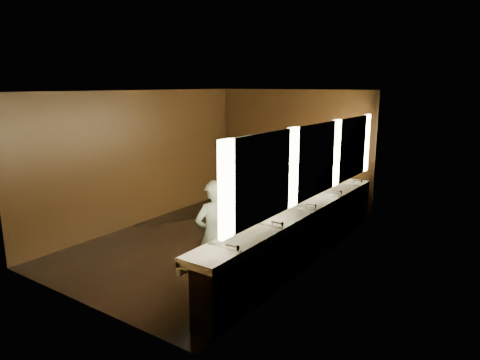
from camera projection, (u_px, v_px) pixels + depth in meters
The scene contains 10 objects.
floor at pixel (218, 239), 8.22m from camera, with size 6.00×6.00×0.00m, color black.
ceiling at pixel (216, 91), 7.61m from camera, with size 4.00×6.00×0.02m, color #2D2D2B.
wall_back at pixel (293, 148), 10.33m from camera, with size 4.00×0.02×2.80m, color black.
wall_front at pixel (75, 205), 5.50m from camera, with size 4.00×0.02×2.80m, color black.
wall_left at pixel (142, 158), 9.02m from camera, with size 0.02×6.00×2.80m, color black.
wall_right at pixel (317, 182), 6.81m from camera, with size 0.02×6.00×2.80m, color black.
sink_counter at pixel (303, 233), 7.12m from camera, with size 0.55×5.40×1.01m.
mirror_band at pixel (316, 160), 6.74m from camera, with size 0.06×5.03×1.15m.
person at pixel (214, 235), 6.14m from camera, with size 0.59×0.38×1.61m, color #83B5C3.
trash_bin at pixel (269, 255), 6.69m from camera, with size 0.40×0.40×0.62m, color black.
Camera 1 is at (4.76, -6.16, 2.91)m, focal length 32.00 mm.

